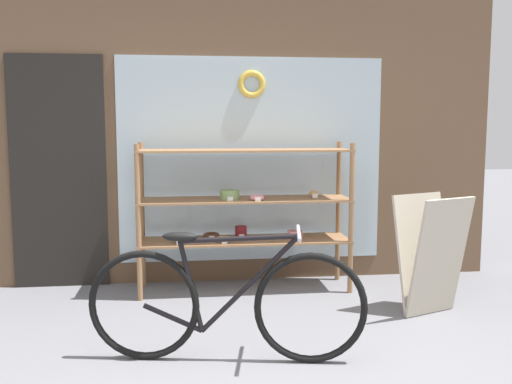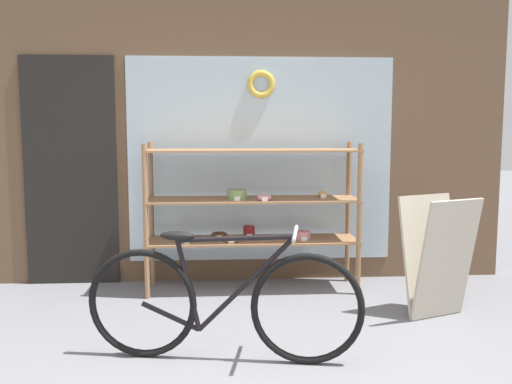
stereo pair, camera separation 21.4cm
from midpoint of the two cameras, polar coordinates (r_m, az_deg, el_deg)
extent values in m
cube|color=brown|center=(5.38, -0.53, 8.68)|extent=(5.07, 0.08, 3.32)
cube|color=#A3B7C1|center=(5.35, 1.65, 3.23)|extent=(2.47, 0.02, 1.90)
cube|color=black|center=(5.47, -16.99, 1.97)|extent=(0.84, 0.03, 2.10)
torus|color=gold|center=(5.34, 1.69, 10.74)|extent=(0.26, 0.06, 0.26)
cylinder|color=#8E6642|center=(4.87, -9.73, -3.00)|extent=(0.04, 0.04, 1.32)
cylinder|color=#8E6642|center=(5.03, 11.49, -2.74)|extent=(0.04, 0.04, 1.32)
cylinder|color=#8E6642|center=(5.29, -9.26, -2.22)|extent=(0.04, 0.04, 1.32)
cylinder|color=#8E6642|center=(5.43, 10.30, -2.01)|extent=(0.04, 0.04, 1.32)
cube|color=#8E6642|center=(5.11, 0.84, -4.84)|extent=(1.87, 0.47, 0.02)
cube|color=#8E6642|center=(5.05, 0.84, -0.77)|extent=(1.87, 0.47, 0.02)
cube|color=#8E6642|center=(5.01, 0.85, 4.18)|extent=(1.87, 0.47, 0.02)
torus|color=pink|center=(4.95, 2.06, -0.57)|extent=(0.13, 0.13, 0.04)
cube|color=white|center=(4.87, 2.15, -0.73)|extent=(0.05, 0.00, 0.04)
cylinder|color=#7A995B|center=(4.99, -0.69, -0.27)|extent=(0.17, 0.17, 0.08)
cube|color=white|center=(4.91, -0.63, -0.68)|extent=(0.05, 0.00, 0.04)
ellipsoid|color=tan|center=(5.18, 7.84, -0.21)|extent=(0.09, 0.07, 0.06)
cube|color=white|center=(5.13, 7.95, -0.42)|extent=(0.05, 0.00, 0.04)
ellipsoid|color=brown|center=(4.99, -5.71, -4.62)|extent=(0.11, 0.09, 0.08)
cube|color=white|center=(4.93, -5.73, -4.99)|extent=(0.05, 0.00, 0.04)
torus|color=#4C2D1E|center=(5.18, -2.50, -4.34)|extent=(0.15, 0.15, 0.05)
cube|color=white|center=(5.09, -2.48, -4.58)|extent=(0.05, 0.00, 0.04)
torus|color=#B27A42|center=(5.00, -1.29, -4.72)|extent=(0.15, 0.15, 0.05)
cube|color=white|center=(4.93, -1.25, -4.96)|extent=(0.05, 0.00, 0.04)
cylinder|color=maroon|center=(5.21, 0.48, -3.96)|extent=(0.11, 0.11, 0.10)
cube|color=white|center=(5.16, 0.53, -4.43)|extent=(0.05, 0.00, 0.04)
cylinder|color=pink|center=(5.13, 5.92, -4.31)|extent=(0.14, 0.14, 0.07)
cube|color=white|center=(5.06, 6.06, -4.68)|extent=(0.05, 0.00, 0.04)
torus|color=black|center=(3.73, -9.67, -10.94)|extent=(0.70, 0.17, 0.70)
torus|color=black|center=(3.60, 6.89, -11.56)|extent=(0.70, 0.17, 0.70)
cylinder|color=black|center=(3.57, 0.76, -9.20)|extent=(0.62, 0.14, 0.63)
cylinder|color=black|center=(3.51, -0.30, -4.68)|extent=(0.73, 0.16, 0.07)
cylinder|color=black|center=(3.62, -5.08, -9.30)|extent=(0.16, 0.06, 0.58)
cylinder|color=black|center=(3.71, -6.87, -12.27)|extent=(0.38, 0.10, 0.19)
ellipsoid|color=black|center=(3.56, -6.17, -4.37)|extent=(0.23, 0.13, 0.06)
cylinder|color=#B2B2B7|center=(3.48, 5.71, -4.13)|extent=(0.10, 0.46, 0.02)
cube|color=#B2A893|center=(4.57, 19.81, -6.39)|extent=(0.54, 0.37, 0.93)
cube|color=#B2A893|center=(4.70, 18.24, -5.98)|extent=(0.54, 0.37, 0.93)
camera|label=1|loc=(0.11, -88.40, 0.19)|focal=40.00mm
camera|label=2|loc=(0.11, 91.60, -0.19)|focal=40.00mm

